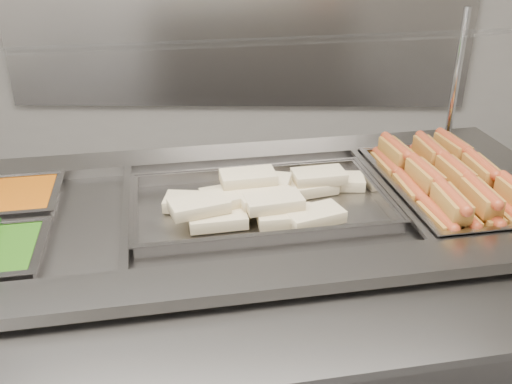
{
  "coord_description": "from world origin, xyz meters",
  "views": [
    {
      "loc": [
        0.17,
        -1.24,
        1.8
      ],
      "look_at": [
        0.15,
        0.3,
        1.02
      ],
      "focal_mm": 40.0,
      "sensor_mm": 36.0,
      "label": 1
    }
  ],
  "objects_px": {
    "pan_hotdogs": "(448,196)",
    "pan_wraps": "(260,208)",
    "steam_counter": "(240,330)",
    "sneeze_guard": "(224,49)"
  },
  "relations": [
    {
      "from": "sneeze_guard",
      "to": "pan_wraps",
      "type": "bearing_deg",
      "value": -63.62
    },
    {
      "from": "steam_counter",
      "to": "sneeze_guard",
      "type": "xyz_separation_m",
      "value": [
        -0.05,
        0.24,
        0.9
      ]
    },
    {
      "from": "pan_hotdogs",
      "to": "pan_wraps",
      "type": "height_order",
      "value": "same"
    },
    {
      "from": "sneeze_guard",
      "to": "pan_hotdogs",
      "type": "distance_m",
      "value": 0.86
    },
    {
      "from": "sneeze_guard",
      "to": "steam_counter",
      "type": "bearing_deg",
      "value": -78.96
    },
    {
      "from": "pan_wraps",
      "to": "pan_hotdogs",
      "type": "bearing_deg",
      "value": 11.04
    },
    {
      "from": "steam_counter",
      "to": "pan_hotdogs",
      "type": "bearing_deg",
      "value": 11.04
    },
    {
      "from": "steam_counter",
      "to": "sneeze_guard",
      "type": "relative_size",
      "value": 1.2
    },
    {
      "from": "pan_hotdogs",
      "to": "pan_wraps",
      "type": "xyz_separation_m",
      "value": [
        -0.62,
        -0.12,
        0.02
      ]
    },
    {
      "from": "steam_counter",
      "to": "pan_wraps",
      "type": "xyz_separation_m",
      "value": [
        0.07,
        0.01,
        0.47
      ]
    }
  ]
}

